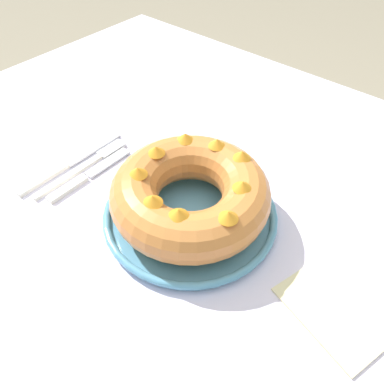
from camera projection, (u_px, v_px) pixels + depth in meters
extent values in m
plane|color=gray|center=(193.00, 377.00, 1.14)|extent=(8.00, 8.00, 0.00)
cube|color=silver|center=(194.00, 226.00, 0.62)|extent=(1.39, 1.12, 0.03)
cylinder|color=brown|center=(151.00, 129.00, 1.43)|extent=(0.06, 0.06, 0.71)
cylinder|color=#518EB2|center=(192.00, 214.00, 0.61)|extent=(0.27, 0.27, 0.01)
torus|color=#518EB2|center=(192.00, 211.00, 0.61)|extent=(0.28, 0.28, 0.01)
torus|color=#C67538|center=(192.00, 192.00, 0.57)|extent=(0.25, 0.25, 0.07)
cone|color=orange|center=(138.00, 171.00, 0.55)|extent=(0.03, 0.03, 0.01)
cone|color=orange|center=(152.00, 199.00, 0.51)|extent=(0.04, 0.04, 0.01)
cone|color=orange|center=(178.00, 213.00, 0.49)|extent=(0.04, 0.04, 0.01)
cone|color=orange|center=(228.00, 215.00, 0.49)|extent=(0.04, 0.04, 0.01)
cone|color=orange|center=(243.00, 185.00, 0.53)|extent=(0.04, 0.04, 0.01)
cone|color=orange|center=(242.00, 155.00, 0.57)|extent=(0.03, 0.03, 0.01)
cone|color=orange|center=(217.00, 142.00, 0.59)|extent=(0.03, 0.03, 0.01)
cone|color=orange|center=(185.00, 137.00, 0.60)|extent=(0.03, 0.03, 0.01)
cone|color=orange|center=(156.00, 150.00, 0.58)|extent=(0.04, 0.04, 0.01)
cube|color=white|center=(69.00, 176.00, 0.68)|extent=(0.01, 0.15, 0.01)
cube|color=silver|center=(112.00, 149.00, 0.73)|extent=(0.02, 0.06, 0.01)
cube|color=white|center=(43.00, 179.00, 0.67)|extent=(0.02, 0.10, 0.01)
cube|color=silver|center=(93.00, 149.00, 0.73)|extent=(0.02, 0.13, 0.00)
cube|color=white|center=(68.00, 189.00, 0.65)|extent=(0.02, 0.08, 0.01)
cube|color=silver|center=(106.00, 164.00, 0.70)|extent=(0.02, 0.10, 0.00)
cube|color=beige|center=(334.00, 311.00, 0.50)|extent=(0.16, 0.13, 0.00)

